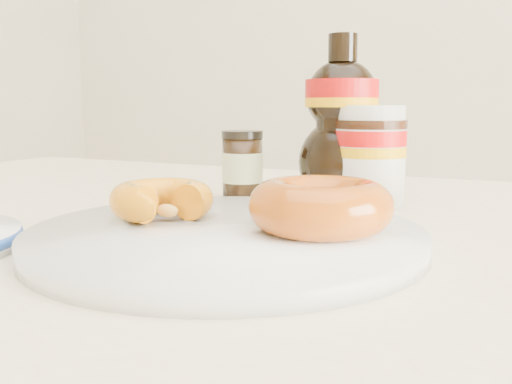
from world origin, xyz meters
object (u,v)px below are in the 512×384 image
at_px(plate, 226,236).
at_px(dark_jar, 242,165).
at_px(nutella_jar, 370,152).
at_px(syrup_bottle, 341,120).
at_px(dining_table, 249,329).
at_px(donut_bitten, 162,200).
at_px(donut_whole, 321,206).

bearing_deg(plate, dark_jar, 115.25).
relative_size(nutella_jar, dark_jar, 1.38).
height_order(syrup_bottle, dark_jar, syrup_bottle).
bearing_deg(dining_table, plate, -83.96).
distance_m(donut_bitten, syrup_bottle, 0.24).
height_order(donut_whole, dark_jar, dark_jar).
bearing_deg(donut_bitten, plate, -8.44).
bearing_deg(donut_whole, donut_bitten, -175.78).
relative_size(donut_bitten, nutella_jar, 0.80).
distance_m(donut_bitten, nutella_jar, 0.24).
xyz_separation_m(plate, donut_bitten, (-0.07, 0.01, 0.02)).
bearing_deg(nutella_jar, dining_table, -106.53).
bearing_deg(nutella_jar, plate, -101.90).
xyz_separation_m(donut_whole, dark_jar, (-0.17, 0.20, 0.00)).
relative_size(plate, donut_whole, 2.82).
bearing_deg(plate, donut_bitten, 170.66).
xyz_separation_m(nutella_jar, dark_jar, (-0.15, -0.00, -0.02)).
height_order(nutella_jar, dark_jar, nutella_jar).
height_order(donut_whole, syrup_bottle, syrup_bottle).
bearing_deg(syrup_bottle, donut_whole, -75.21).
distance_m(donut_whole, syrup_bottle, 0.22).
xyz_separation_m(dining_table, syrup_bottle, (0.02, 0.18, 0.17)).
distance_m(nutella_jar, syrup_bottle, 0.05).
bearing_deg(dark_jar, nutella_jar, 1.50).
relative_size(syrup_bottle, dark_jar, 2.35).
bearing_deg(syrup_bottle, donut_bitten, -110.36).
height_order(dining_table, donut_whole, donut_whole).
xyz_separation_m(plate, syrup_bottle, (0.01, 0.23, 0.08)).
distance_m(donut_whole, dark_jar, 0.26).
xyz_separation_m(plate, dark_jar, (-0.10, 0.22, 0.03)).
relative_size(plate, nutella_jar, 2.81).
xyz_separation_m(dining_table, donut_whole, (0.07, -0.03, 0.12)).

